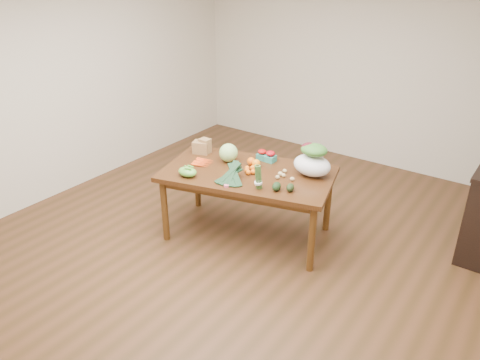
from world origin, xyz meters
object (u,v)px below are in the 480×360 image
Objects in this scene: salad_bag at (312,161)px; paper_bag at (201,146)px; kale_bunch at (230,175)px; mandarin_cluster at (253,169)px; asparagus_bundle at (258,177)px; cabbage at (228,153)px; dining_table at (248,204)px.

paper_bag is at bearing -171.11° from salad_bag.
paper_bag is 0.82m from kale_bunch.
salad_bag is (0.51, 0.30, 0.11)m from mandarin_cluster.
asparagus_bundle is (1.01, -0.37, 0.04)m from paper_bag.
asparagus_bundle is at bearing -29.97° from cabbage.
dining_table is at bearing 123.55° from asparagus_bundle.
salad_bag is at bearing 13.39° from dining_table.
paper_bag is at bearing 178.03° from cabbage.
kale_bunch is 1.03× the size of salad_bag.
dining_table is 0.58m from cabbage.
salad_bag is at bearing 13.53° from cabbage.
mandarin_cluster is at bearing -7.19° from paper_bag.
kale_bunch is at bearing -132.62° from salad_bag.
asparagus_bundle is at bearing -48.08° from mandarin_cluster.
asparagus_bundle reaches higher than kale_bunch.
cabbage is 0.91m from salad_bag.
cabbage is (0.39, -0.01, 0.02)m from paper_bag.
dining_table is 0.55m from kale_bunch.
salad_bag reaches higher than mandarin_cluster.
cabbage is at bearing 135.03° from asparagus_bundle.
salad_bag is at bearing 29.99° from mandarin_cluster.
asparagus_bundle reaches higher than mandarin_cluster.
paper_bag is 1.29× the size of mandarin_cluster.
asparagus_bundle reaches higher than dining_table.
cabbage is 1.11× the size of mandarin_cluster.
dining_table is at bearing -151.61° from salad_bag.
cabbage reaches higher than kale_bunch.
salad_bag is (0.56, 0.31, 0.52)m from dining_table.
mandarin_cluster is at bearing -4.48° from dining_table.
paper_bag is at bearing 134.77° from kale_bunch.
salad_bag reaches higher than cabbage.
mandarin_cluster is at bearing 116.91° from asparagus_bundle.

